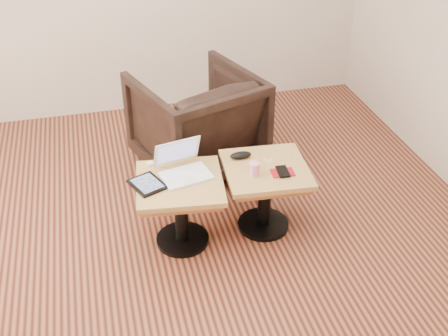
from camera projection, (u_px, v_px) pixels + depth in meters
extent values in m
cube|color=#3D1812|center=(160.00, 272.00, 3.44)|extent=(4.50, 4.50, 0.01)
cylinder|color=black|center=(183.00, 239.00, 3.68)|extent=(0.34, 0.34, 0.03)
cylinder|color=black|center=(181.00, 212.00, 3.56)|extent=(0.09, 0.09, 0.42)
cube|color=#A85524|center=(180.00, 188.00, 3.45)|extent=(0.54, 0.54, 0.04)
cube|color=olive|center=(180.00, 183.00, 3.43)|extent=(0.58, 0.58, 0.03)
cylinder|color=black|center=(263.00, 224.00, 3.81)|extent=(0.34, 0.34, 0.03)
cylinder|color=black|center=(265.00, 198.00, 3.69)|extent=(0.09, 0.09, 0.42)
cube|color=#A85524|center=(266.00, 174.00, 3.58)|extent=(0.52, 0.52, 0.04)
cube|color=olive|center=(266.00, 169.00, 3.56)|extent=(0.56, 0.56, 0.03)
cube|color=white|center=(186.00, 176.00, 3.46)|extent=(0.34, 0.27, 0.02)
cube|color=silver|center=(184.00, 172.00, 3.47)|extent=(0.26, 0.15, 0.00)
cube|color=silver|center=(190.00, 180.00, 3.41)|extent=(0.09, 0.07, 0.00)
cube|color=white|center=(177.00, 151.00, 3.50)|extent=(0.31, 0.14, 0.19)
cube|color=brown|center=(177.00, 151.00, 3.50)|extent=(0.27, 0.11, 0.16)
cube|color=black|center=(147.00, 184.00, 3.38)|extent=(0.24, 0.27, 0.01)
cube|color=#191E38|center=(147.00, 183.00, 3.38)|extent=(0.20, 0.22, 0.00)
cube|color=white|center=(150.00, 164.00, 3.57)|extent=(0.04, 0.04, 0.02)
ellipsoid|color=black|center=(241.00, 155.00, 3.63)|extent=(0.14, 0.06, 0.04)
cylinder|color=#F03B86|center=(254.00, 169.00, 3.46)|extent=(0.08, 0.08, 0.08)
sphere|color=white|center=(269.00, 161.00, 3.61)|extent=(0.01, 0.01, 0.01)
sphere|color=white|center=(271.00, 159.00, 3.62)|extent=(0.01, 0.01, 0.01)
sphere|color=white|center=(266.00, 159.00, 3.62)|extent=(0.01, 0.01, 0.01)
sphere|color=white|center=(273.00, 161.00, 3.60)|extent=(0.01, 0.01, 0.01)
cylinder|color=white|center=(269.00, 161.00, 3.61)|extent=(0.06, 0.04, 0.00)
cube|color=maroon|center=(283.00, 173.00, 3.50)|extent=(0.15, 0.11, 0.01)
cube|color=black|center=(283.00, 171.00, 3.49)|extent=(0.08, 0.13, 0.01)
imported|color=black|center=(197.00, 122.00, 4.25)|extent=(1.06, 1.07, 0.77)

